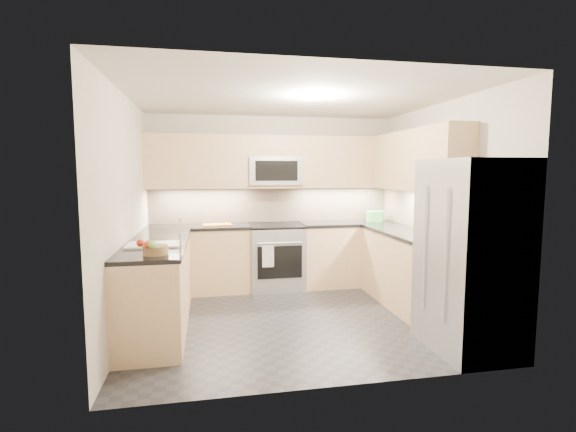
% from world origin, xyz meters
% --- Properties ---
extents(floor, '(3.60, 3.20, 0.00)m').
position_xyz_m(floor, '(0.00, 0.00, 0.00)').
color(floor, '#27272C').
rests_on(floor, ground).
extents(ceiling, '(3.60, 3.20, 0.02)m').
position_xyz_m(ceiling, '(0.00, 0.00, 2.50)').
color(ceiling, beige).
rests_on(ceiling, wall_back).
extents(wall_back, '(3.60, 0.02, 2.50)m').
position_xyz_m(wall_back, '(0.00, 1.60, 1.25)').
color(wall_back, beige).
rests_on(wall_back, floor).
extents(wall_front, '(3.60, 0.02, 2.50)m').
position_xyz_m(wall_front, '(0.00, -1.60, 1.25)').
color(wall_front, beige).
rests_on(wall_front, floor).
extents(wall_left, '(0.02, 3.20, 2.50)m').
position_xyz_m(wall_left, '(-1.80, 0.00, 1.25)').
color(wall_left, beige).
rests_on(wall_left, floor).
extents(wall_right, '(0.02, 3.20, 2.50)m').
position_xyz_m(wall_right, '(1.80, 0.00, 1.25)').
color(wall_right, beige).
rests_on(wall_right, floor).
extents(base_cab_back_left, '(1.42, 0.60, 0.90)m').
position_xyz_m(base_cab_back_left, '(-1.09, 1.30, 0.45)').
color(base_cab_back_left, '#DCB584').
rests_on(base_cab_back_left, floor).
extents(base_cab_back_right, '(1.42, 0.60, 0.90)m').
position_xyz_m(base_cab_back_right, '(1.09, 1.30, 0.45)').
color(base_cab_back_right, '#DCB584').
rests_on(base_cab_back_right, floor).
extents(base_cab_right, '(0.60, 1.70, 0.90)m').
position_xyz_m(base_cab_right, '(1.50, 0.15, 0.45)').
color(base_cab_right, '#DCB584').
rests_on(base_cab_right, floor).
extents(base_cab_peninsula, '(0.60, 2.00, 0.90)m').
position_xyz_m(base_cab_peninsula, '(-1.50, 0.00, 0.45)').
color(base_cab_peninsula, '#DCB584').
rests_on(base_cab_peninsula, floor).
extents(countertop_back_left, '(1.42, 0.63, 0.04)m').
position_xyz_m(countertop_back_left, '(-1.09, 1.30, 0.92)').
color(countertop_back_left, black).
rests_on(countertop_back_left, base_cab_back_left).
extents(countertop_back_right, '(1.42, 0.63, 0.04)m').
position_xyz_m(countertop_back_right, '(1.09, 1.30, 0.92)').
color(countertop_back_right, black).
rests_on(countertop_back_right, base_cab_back_right).
extents(countertop_right, '(0.63, 1.70, 0.04)m').
position_xyz_m(countertop_right, '(1.50, 0.15, 0.92)').
color(countertop_right, black).
rests_on(countertop_right, base_cab_right).
extents(countertop_peninsula, '(0.63, 2.00, 0.04)m').
position_xyz_m(countertop_peninsula, '(-1.50, 0.00, 0.92)').
color(countertop_peninsula, black).
rests_on(countertop_peninsula, base_cab_peninsula).
extents(upper_cab_back, '(3.60, 0.35, 0.75)m').
position_xyz_m(upper_cab_back, '(0.00, 1.43, 1.83)').
color(upper_cab_back, '#DCB584').
rests_on(upper_cab_back, wall_back).
extents(upper_cab_right, '(0.35, 1.95, 0.75)m').
position_xyz_m(upper_cab_right, '(1.62, 0.28, 1.83)').
color(upper_cab_right, '#DCB584').
rests_on(upper_cab_right, wall_right).
extents(backsplash_back, '(3.60, 0.01, 0.51)m').
position_xyz_m(backsplash_back, '(0.00, 1.60, 1.20)').
color(backsplash_back, tan).
rests_on(backsplash_back, wall_back).
extents(backsplash_right, '(0.01, 2.30, 0.51)m').
position_xyz_m(backsplash_right, '(1.80, 0.45, 1.20)').
color(backsplash_right, tan).
rests_on(backsplash_right, wall_right).
extents(gas_range, '(0.76, 0.65, 0.91)m').
position_xyz_m(gas_range, '(0.00, 1.28, 0.46)').
color(gas_range, '#999DA1').
rests_on(gas_range, floor).
extents(range_cooktop, '(0.76, 0.65, 0.03)m').
position_xyz_m(range_cooktop, '(0.00, 1.28, 0.92)').
color(range_cooktop, black).
rests_on(range_cooktop, gas_range).
extents(oven_door_glass, '(0.62, 0.02, 0.45)m').
position_xyz_m(oven_door_glass, '(0.00, 0.95, 0.45)').
color(oven_door_glass, black).
rests_on(oven_door_glass, gas_range).
extents(oven_handle, '(0.60, 0.02, 0.02)m').
position_xyz_m(oven_handle, '(0.00, 0.93, 0.72)').
color(oven_handle, '#B2B5BA').
rests_on(oven_handle, gas_range).
extents(microwave, '(0.76, 0.40, 0.40)m').
position_xyz_m(microwave, '(0.00, 1.40, 1.70)').
color(microwave, '#A4A8AC').
rests_on(microwave, upper_cab_back).
extents(microwave_door, '(0.60, 0.01, 0.28)m').
position_xyz_m(microwave_door, '(0.00, 1.20, 1.70)').
color(microwave_door, black).
rests_on(microwave_door, microwave).
extents(refrigerator, '(0.70, 0.90, 1.80)m').
position_xyz_m(refrigerator, '(1.45, -1.15, 0.90)').
color(refrigerator, '#A5A6AD').
rests_on(refrigerator, floor).
extents(fridge_handle_left, '(0.02, 0.02, 1.20)m').
position_xyz_m(fridge_handle_left, '(1.08, -1.33, 0.95)').
color(fridge_handle_left, '#B2B5BA').
rests_on(fridge_handle_left, refrigerator).
extents(fridge_handle_right, '(0.02, 0.02, 1.20)m').
position_xyz_m(fridge_handle_right, '(1.08, -0.97, 0.95)').
color(fridge_handle_right, '#B2B5BA').
rests_on(fridge_handle_right, refrigerator).
extents(sink_basin, '(0.52, 0.38, 0.16)m').
position_xyz_m(sink_basin, '(-1.50, -0.25, 0.88)').
color(sink_basin, white).
rests_on(sink_basin, base_cab_peninsula).
extents(faucet, '(0.03, 0.03, 0.28)m').
position_xyz_m(faucet, '(-1.24, -0.25, 1.08)').
color(faucet, silver).
rests_on(faucet, countertop_peninsula).
extents(utensil_bowl, '(0.33, 0.33, 0.15)m').
position_xyz_m(utensil_bowl, '(1.54, 1.34, 1.02)').
color(utensil_bowl, green).
rests_on(utensil_bowl, countertop_back_right).
extents(cutting_board, '(0.43, 0.32, 0.01)m').
position_xyz_m(cutting_board, '(-0.83, 1.31, 0.95)').
color(cutting_board, '#C56512').
rests_on(cutting_board, countertop_back_left).
extents(fruit_basket, '(0.28, 0.28, 0.08)m').
position_xyz_m(fruit_basket, '(-1.42, -0.73, 0.98)').
color(fruit_basket, '#997447').
rests_on(fruit_basket, countertop_peninsula).
extents(fruit_apple, '(0.07, 0.07, 0.07)m').
position_xyz_m(fruit_apple, '(-1.55, -0.77, 1.05)').
color(fruit_apple, red).
rests_on(fruit_apple, fruit_basket).
extents(fruit_pear, '(0.07, 0.07, 0.07)m').
position_xyz_m(fruit_pear, '(-1.43, -0.88, 1.05)').
color(fruit_pear, '#72C253').
rests_on(fruit_pear, fruit_basket).
extents(dish_towel_check, '(0.16, 0.02, 0.30)m').
position_xyz_m(dish_towel_check, '(-0.17, 0.91, 0.55)').
color(dish_towel_check, silver).
rests_on(dish_towel_check, oven_handle).
extents(fruit_orange, '(0.07, 0.07, 0.07)m').
position_xyz_m(fruit_orange, '(-1.47, -0.86, 1.05)').
color(fruit_orange, red).
rests_on(fruit_orange, fruit_basket).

